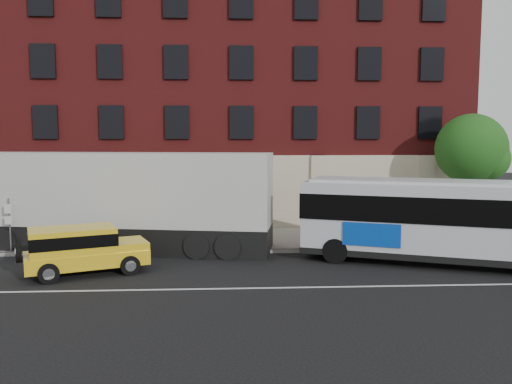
{
  "coord_description": "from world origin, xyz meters",
  "views": [
    {
      "loc": [
        0.98,
        -16.61,
        5.02
      ],
      "look_at": [
        2.19,
        5.5,
        2.78
      ],
      "focal_mm": 36.39,
      "sensor_mm": 36.0,
      "label": 1
    }
  ],
  "objects": [
    {
      "name": "building",
      "position": [
        -0.01,
        16.92,
        7.58
      ],
      "size": [
        30.0,
        12.1,
        15.0
      ],
      "color": "maroon",
      "rests_on": "sidewalk"
    },
    {
      "name": "city_bus",
      "position": [
        10.17,
        3.23,
        1.88
      ],
      "size": [
        12.51,
        7.07,
        3.4
      ],
      "color": "silver",
      "rests_on": "ground"
    },
    {
      "name": "sidewalk",
      "position": [
        0.0,
        9.0,
        0.07
      ],
      "size": [
        60.0,
        6.0,
        0.15
      ],
      "primitive_type": "cube",
      "color": "gray",
      "rests_on": "ground"
    },
    {
      "name": "lane_line",
      "position": [
        0.0,
        0.5,
        0.01
      ],
      "size": [
        60.0,
        0.12,
        0.01
      ],
      "primitive_type": "cube",
      "color": "silver",
      "rests_on": "ground"
    },
    {
      "name": "street_tree",
      "position": [
        13.54,
        9.48,
        4.41
      ],
      "size": [
        3.6,
        3.6,
        6.2
      ],
      "color": "#3C291E",
      "rests_on": "sidewalk"
    },
    {
      "name": "yellow_suv",
      "position": [
        -4.51,
        2.72,
        1.02
      ],
      "size": [
        4.75,
        3.32,
        1.78
      ],
      "color": "yellow",
      "rests_on": "ground"
    },
    {
      "name": "ground",
      "position": [
        0.0,
        0.0,
        0.0
      ],
      "size": [
        120.0,
        120.0,
        0.0
      ],
      "primitive_type": "plane",
      "color": "black",
      "rests_on": "ground"
    },
    {
      "name": "sign_pole",
      "position": [
        -8.5,
        6.15,
        1.45
      ],
      "size": [
        0.3,
        0.2,
        2.5
      ],
      "color": "slate",
      "rests_on": "ground"
    },
    {
      "name": "shipping_container",
      "position": [
        -3.71,
        6.9,
        2.19
      ],
      "size": [
        13.55,
        4.97,
        4.43
      ],
      "color": "black",
      "rests_on": "ground"
    },
    {
      "name": "kerb",
      "position": [
        0.0,
        6.0,
        0.07
      ],
      "size": [
        60.0,
        0.25,
        0.15
      ],
      "primitive_type": "cube",
      "color": "gray",
      "rests_on": "ground"
    }
  ]
}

